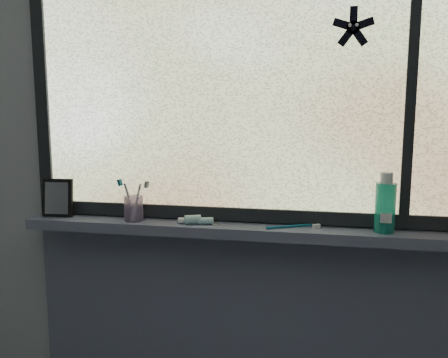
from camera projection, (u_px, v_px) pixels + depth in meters
wall_back at (238, 161)px, 1.88m from camera, size 3.00×0.01×2.50m
windowsill at (235, 230)px, 1.85m from camera, size 1.62×0.14×0.04m
sill_apron at (237, 350)px, 1.98m from camera, size 1.62×0.02×0.98m
window_pane at (238, 85)px, 1.81m from camera, size 1.50×0.01×1.00m
frame_bottom at (237, 214)px, 1.88m from camera, size 1.60×0.03×0.05m
frame_left at (42, 86)px, 1.95m from camera, size 0.05×0.03×1.10m
frame_mullion at (411, 84)px, 1.70m from camera, size 0.03×0.03×1.00m
starfish_sticker at (353, 28)px, 1.70m from camera, size 0.15×0.02×0.15m
vanity_mirror at (58, 198)px, 1.96m from camera, size 0.12×0.07×0.15m
toothpaste_tube at (198, 220)px, 1.85m from camera, size 0.19×0.09×0.03m
toothbrush_cup at (134, 209)px, 1.90m from camera, size 0.09×0.09×0.09m
toothbrush_lying at (289, 226)px, 1.80m from camera, size 0.20×0.11×0.01m
mouthwash_bottle at (385, 202)px, 1.73m from camera, size 0.09×0.09×0.17m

